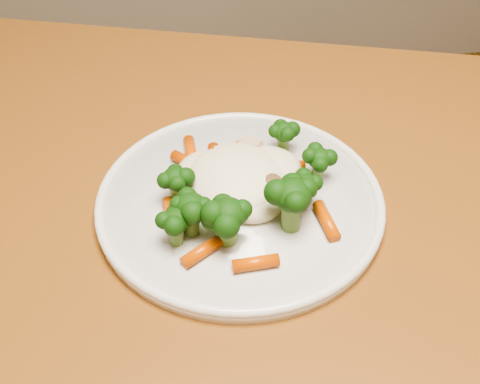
{
  "coord_description": "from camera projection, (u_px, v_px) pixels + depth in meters",
  "views": [
    {
      "loc": [
        -0.38,
        -0.38,
        1.17
      ],
      "look_at": [
        -0.31,
        0.04,
        0.77
      ],
      "focal_mm": 45.0,
      "sensor_mm": 36.0,
      "label": 1
    }
  ],
  "objects": [
    {
      "name": "dining_table",
      "position": [
        298.0,
        301.0,
        0.65
      ],
      "size": [
        1.28,
        1.05,
        0.75
      ],
      "rotation": [
        0.0,
        0.0,
        -0.32
      ],
      "color": "brown",
      "rests_on": "ground"
    },
    {
      "name": "meal",
      "position": [
        242.0,
        188.0,
        0.57
      ],
      "size": [
        0.19,
        0.19,
        0.05
      ],
      "color": "#FFF2CB",
      "rests_on": "plate"
    },
    {
      "name": "plate",
      "position": [
        240.0,
        202.0,
        0.6
      ],
      "size": [
        0.28,
        0.28,
        0.01
      ],
      "primitive_type": "cylinder",
      "color": "white",
      "rests_on": "dining_table"
    }
  ]
}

